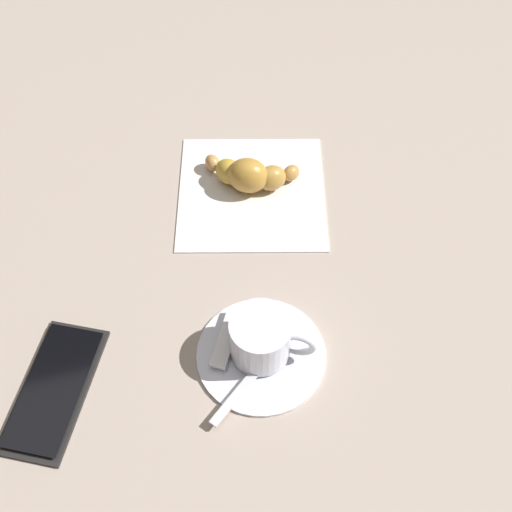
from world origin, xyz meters
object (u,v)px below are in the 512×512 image
Objects in this scene: teaspoon at (268,356)px; napkin at (252,192)px; espresso_cup at (262,338)px; sugar_packet at (227,338)px; cell_phone at (54,389)px; croissant at (249,175)px; saucer at (261,354)px.

napkin is at bearing 169.00° from teaspoon.
napkin is at bearing 167.63° from espresso_cup.
sugar_packet reaches higher than cell_phone.
croissant is (-0.21, 0.08, 0.01)m from sugar_packet.
saucer is at bearing -31.01° from espresso_cup.
napkin is at bearing -171.74° from sugar_packet.
teaspoon is at bearing 32.99° from saucer.
croissant is (-0.01, -0.00, 0.02)m from napkin.
napkin is 0.33m from cell_phone.
saucer is 0.03m from espresso_cup.
teaspoon is at bearing 18.04° from espresso_cup.
cell_phone is at bearing -96.70° from teaspoon.
saucer is 0.73× the size of napkin.
teaspoon is 0.23m from napkin.
espresso_cup is at bearing -12.37° from napkin.
sugar_packet is at bearing -122.27° from espresso_cup.
saucer is at bearing 85.22° from cell_phone.
teaspoon is at bearing -11.00° from napkin.
croissant is at bearing 129.34° from cell_phone.
napkin is at bearing 127.90° from cell_phone.
napkin is (-0.22, 0.05, -0.03)m from espresso_cup.
sugar_packet is 0.58× the size of croissant.
croissant is (-0.24, 0.04, 0.01)m from teaspoon.
teaspoon reaches higher than cell_phone.
saucer is 1.99× the size of sugar_packet.
teaspoon is 0.99× the size of croissant.
teaspoon is (0.01, 0.00, -0.02)m from espresso_cup.
teaspoon is 1.70× the size of sugar_packet.
sugar_packet is 0.37× the size of napkin.
espresso_cup reaches higher than croissant.
saucer is at bearing -147.01° from teaspoon.
sugar_packet is at bearing -22.24° from napkin.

